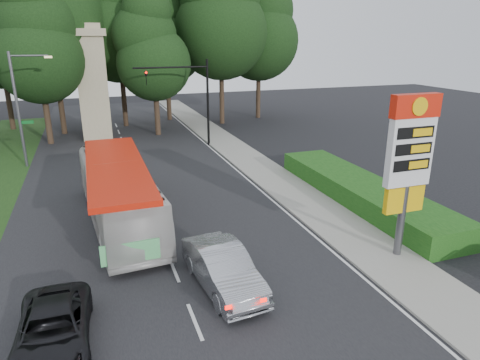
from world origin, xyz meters
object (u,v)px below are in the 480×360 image
object	(u,v)px
streetlight_signs	(20,105)
suv_charcoal	(53,330)
traffic_signal_mast	(192,91)
sedan_silver	(223,268)
monument	(92,82)
gas_station_pylon	(410,155)
transit_bus	(118,194)

from	to	relation	value
streetlight_signs	suv_charcoal	xyz separation A→B (m)	(2.76, -21.29, -3.80)
traffic_signal_mast	sedan_silver	size ratio (longest dim) A/B	1.49
streetlight_signs	monument	bearing A→B (deg)	58.03
traffic_signal_mast	monument	size ratio (longest dim) A/B	0.72
traffic_signal_mast	suv_charcoal	xyz separation A→B (m)	(-9.91, -23.28, -4.04)
monument	sedan_silver	xyz separation A→B (m)	(3.50, -27.84, -4.31)
gas_station_pylon	traffic_signal_mast	world-z (taller)	traffic_signal_mast
gas_station_pylon	streetlight_signs	bearing A→B (deg)	128.96
monument	transit_bus	xyz separation A→B (m)	(0.38, -20.58, -3.55)
traffic_signal_mast	suv_charcoal	size ratio (longest dim) A/B	1.58
streetlight_signs	monument	world-z (taller)	monument
traffic_signal_mast	transit_bus	xyz separation A→B (m)	(-7.30, -14.58, -3.11)
streetlight_signs	sedan_silver	world-z (taller)	streetlight_signs
gas_station_pylon	sedan_silver	distance (m)	8.52
gas_station_pylon	suv_charcoal	world-z (taller)	gas_station_pylon
transit_bus	traffic_signal_mast	bearing A→B (deg)	58.84
sedan_silver	suv_charcoal	world-z (taller)	sedan_silver
gas_station_pylon	traffic_signal_mast	xyz separation A→B (m)	(-3.52, 22.00, 0.22)
streetlight_signs	sedan_silver	size ratio (longest dim) A/B	1.66
gas_station_pylon	monument	world-z (taller)	monument
monument	sedan_silver	world-z (taller)	monument
traffic_signal_mast	sedan_silver	xyz separation A→B (m)	(-4.18, -21.84, -3.88)
suv_charcoal	monument	bearing A→B (deg)	87.45
sedan_silver	suv_charcoal	distance (m)	5.91
streetlight_signs	transit_bus	xyz separation A→B (m)	(5.37, -12.59, -2.88)
gas_station_pylon	monument	size ratio (longest dim) A/B	0.68
monument	sedan_silver	bearing A→B (deg)	-82.83
traffic_signal_mast	streetlight_signs	distance (m)	12.83
sedan_silver	gas_station_pylon	bearing A→B (deg)	-6.80
sedan_silver	suv_charcoal	xyz separation A→B (m)	(-5.73, -1.45, -0.16)
gas_station_pylon	traffic_signal_mast	distance (m)	22.29
transit_bus	suv_charcoal	world-z (taller)	transit_bus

